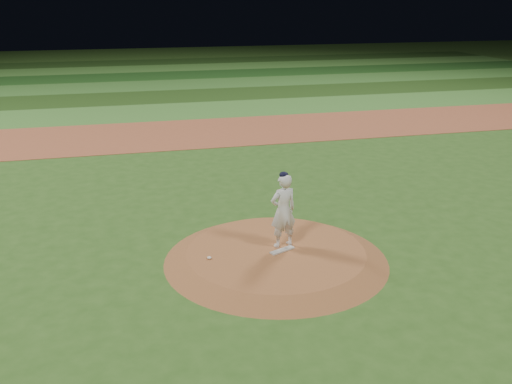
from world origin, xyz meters
TOP-DOWN VIEW (x-y plane):
  - ground at (0.00, 0.00)m, footprint 120.00×120.00m
  - infield_dirt_band at (0.00, 14.00)m, footprint 70.00×6.00m
  - outfield_stripe_0 at (0.00, 19.50)m, footprint 70.00×5.00m
  - outfield_stripe_1 at (0.00, 24.50)m, footprint 70.00×5.00m
  - outfield_stripe_2 at (0.00, 29.50)m, footprint 70.00×5.00m
  - outfield_stripe_3 at (0.00, 34.50)m, footprint 70.00×5.00m
  - outfield_stripe_4 at (0.00, 39.50)m, footprint 70.00×5.00m
  - outfield_stripe_5 at (0.00, 44.50)m, footprint 70.00×5.00m
  - pitchers_mound at (0.00, 0.00)m, footprint 5.50×5.50m
  - pitching_rubber at (0.14, -0.05)m, footprint 0.69×0.43m
  - rosin_bag at (-1.67, -0.06)m, footprint 0.11×0.11m
  - pitcher_on_mound at (0.24, 0.22)m, footprint 0.77×0.59m

SIDE VIEW (x-z plane):
  - ground at x=0.00m, z-range 0.00..0.00m
  - outfield_stripe_0 at x=0.00m, z-range 0.00..0.02m
  - outfield_stripe_1 at x=0.00m, z-range 0.00..0.02m
  - outfield_stripe_2 at x=0.00m, z-range 0.00..0.02m
  - outfield_stripe_3 at x=0.00m, z-range 0.00..0.02m
  - outfield_stripe_4 at x=0.00m, z-range 0.00..0.02m
  - outfield_stripe_5 at x=0.00m, z-range 0.00..0.02m
  - infield_dirt_band at x=0.00m, z-range 0.00..0.02m
  - pitchers_mound at x=0.00m, z-range 0.00..0.25m
  - pitching_rubber at x=0.14m, z-range 0.25..0.28m
  - rosin_bag at x=-1.67m, z-range 0.25..0.31m
  - pitcher_on_mound at x=0.24m, z-range 0.23..2.17m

